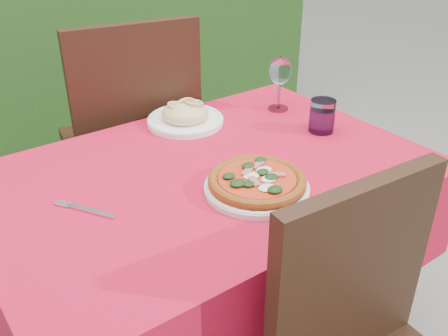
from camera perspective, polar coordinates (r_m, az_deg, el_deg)
hedge at (r=2.73m, az=-21.45°, el=16.07°), size 3.20×0.55×1.78m
dining_table at (r=1.51m, az=-1.74°, el=-5.14°), size 1.26×0.86×0.75m
chair_far at (r=2.01m, az=-10.40°, el=4.03°), size 0.55×0.55×1.06m
pizza_plate at (r=1.32m, az=3.78°, el=-1.72°), size 0.28×0.28×0.05m
pasta_plate at (r=1.71m, az=-4.46°, el=5.91°), size 0.26×0.26×0.07m
water_glass at (r=1.67m, az=11.14°, el=5.69°), size 0.08×0.08×0.11m
wine_glass at (r=1.80m, az=6.42°, el=10.72°), size 0.08×0.08×0.20m
fork at (r=1.29m, az=-14.96°, el=-4.76°), size 0.12×0.17×0.00m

